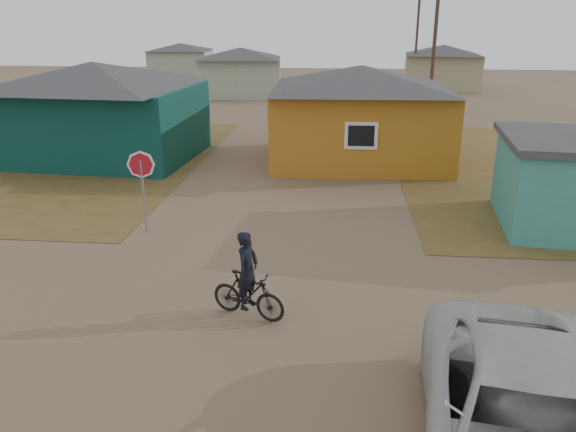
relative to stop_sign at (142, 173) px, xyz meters
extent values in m
plane|color=brown|center=(3.58, -4.95, -1.72)|extent=(120.00, 120.00, 0.00)
cube|color=#09342E|center=(-4.92, 8.55, -0.22)|extent=(8.40, 6.54, 3.00)
pyramid|color=#303033|center=(-4.92, 8.55, 1.78)|extent=(8.93, 7.08, 1.00)
cube|color=#AE6D1A|center=(6.08, 9.05, -0.22)|extent=(7.21, 6.24, 3.00)
pyramid|color=#303033|center=(6.08, 9.05, 1.73)|extent=(7.72, 6.76, 0.90)
cube|color=silver|center=(6.08, 6.02, -0.07)|extent=(1.20, 0.06, 1.00)
cube|color=black|center=(6.08, 5.99, -0.07)|extent=(0.95, 0.04, 0.75)
cube|color=#99A68F|center=(-2.42, 29.05, -0.32)|extent=(6.49, 5.60, 2.80)
pyramid|color=#303033|center=(-2.42, 29.05, 1.48)|extent=(7.04, 6.15, 0.80)
cube|color=tan|center=(13.58, 35.05, -0.32)|extent=(6.41, 5.50, 2.80)
pyramid|color=#303033|center=(13.58, 35.05, 1.48)|extent=(6.95, 6.05, 0.80)
cube|color=#99A68F|center=(-10.42, 41.05, -0.37)|extent=(5.75, 5.28, 2.70)
pyramid|color=#303033|center=(-10.42, 41.05, 1.33)|extent=(6.28, 5.81, 0.70)
cylinder|color=#433228|center=(10.08, 17.05, 2.28)|extent=(0.20, 0.20, 8.00)
cylinder|color=#433228|center=(11.08, 33.05, 2.28)|extent=(0.20, 0.20, 8.00)
cylinder|color=gray|center=(0.00, 0.00, -0.68)|extent=(0.06, 0.06, 2.09)
imported|color=black|center=(3.62, -4.41, -1.24)|extent=(1.66, 0.98, 0.96)
imported|color=black|center=(3.62, -4.41, -0.70)|extent=(0.56, 0.67, 1.59)
imported|color=#BABAB6|center=(7.84, -8.31, -0.91)|extent=(3.52, 6.18, 1.63)
camera|label=1|loc=(5.36, -14.28, 3.96)|focal=35.00mm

